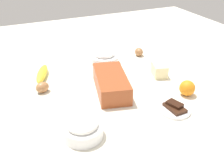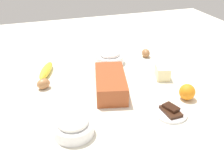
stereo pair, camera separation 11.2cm
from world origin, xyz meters
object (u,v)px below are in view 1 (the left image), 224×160
loaf_pan (111,83)px  orange_fruit (187,88)px  chocolate_plate (175,109)px  banana (42,74)px  flour_bowl (83,129)px  butter_block (159,70)px  egg_near_butter (139,52)px  egg_beside_bowl (42,87)px  sugar_bowl (105,58)px

loaf_pan → orange_fruit: size_ratio=4.39×
chocolate_plate → banana: bearing=40.1°
loaf_pan → flour_bowl: (-0.25, 0.22, -0.01)m
flour_bowl → butter_block: bearing=-59.9°
egg_near_butter → egg_beside_bowl: bearing=107.5°
loaf_pan → flour_bowl: 0.33m
flour_bowl → egg_beside_bowl: (0.36, 0.07, -0.01)m
flour_bowl → sugar_bowl: bearing=-29.6°
sugar_bowl → loaf_pan: bearing=163.0°
sugar_bowl → banana: sugar_bowl is taller
egg_beside_bowl → chocolate_plate: (-0.36, -0.45, -0.01)m
loaf_pan → banana: bearing=58.6°
sugar_bowl → banana: bearing=95.0°
loaf_pan → orange_fruit: loaf_pan is taller
sugar_bowl → chocolate_plate: bearing=-171.5°
sugar_bowl → orange_fruit: (-0.46, -0.20, 0.00)m
orange_fruit → egg_near_butter: bearing=-2.6°
egg_near_butter → banana: bearing=94.6°
banana → loaf_pan: bearing=-135.1°
sugar_bowl → butter_block: (-0.25, -0.19, -0.00)m
banana → egg_beside_bowl: size_ratio=3.09×
loaf_pan → chocolate_plate: 0.30m
flour_bowl → orange_fruit: (0.08, -0.51, 0.00)m
loaf_pan → chocolate_plate: size_ratio=2.33×
loaf_pan → butter_block: 0.28m
chocolate_plate → loaf_pan: bearing=34.2°
sugar_bowl → butter_block: sugar_bowl is taller
loaf_pan → egg_near_butter: 0.43m
egg_near_butter → butter_block: bearing=173.4°
butter_block → banana: bearing=67.9°
butter_block → flour_bowl: bearing=120.1°
flour_bowl → banana: bearing=4.6°
chocolate_plate → egg_beside_bowl: bearing=51.2°
loaf_pan → orange_fruit: 0.33m
flour_bowl → loaf_pan: bearing=-41.3°
flour_bowl → egg_near_butter: (0.55, -0.53, -0.01)m
orange_fruit → egg_near_butter: (0.47, -0.02, -0.01)m
egg_near_butter → egg_beside_bowl: 0.62m
sugar_bowl → egg_beside_bowl: size_ratio=2.53×
butter_block → orange_fruit: bearing=-177.5°
banana → orange_fruit: size_ratio=2.76×
orange_fruit → egg_near_butter: orange_fruit is taller
banana → chocolate_plate: 0.66m
butter_block → chocolate_plate: size_ratio=0.69×
loaf_pan → egg_beside_bowl: 0.31m
banana → orange_fruit: (-0.43, -0.55, 0.01)m
loaf_pan → sugar_bowl: loaf_pan is taller
loaf_pan → egg_beside_bowl: bearing=81.5°
flour_bowl → orange_fruit: 0.51m
flour_bowl → butter_block: (0.29, -0.50, -0.00)m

